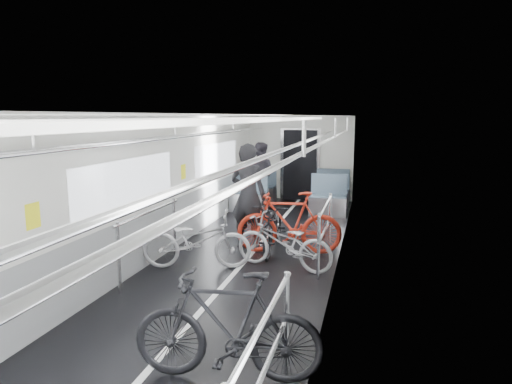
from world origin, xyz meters
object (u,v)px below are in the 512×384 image
(bike_right_near, at_px, (228,326))
(bike_aisle, at_px, (274,226))
(bike_right_mid, at_px, (283,243))
(bike_right_far, at_px, (289,223))
(person_seated, at_px, (260,175))
(bike_left_far, at_px, (197,240))
(person_standing, at_px, (248,196))

(bike_right_near, xyz_separation_m, bike_aisle, (-0.44, 4.07, -0.07))
(bike_right_mid, bearing_deg, bike_right_far, -162.59)
(bike_right_far, relative_size, person_seated, 1.07)
(bike_right_near, height_order, person_seated, person_seated)
(bike_left_far, relative_size, bike_right_mid, 1.05)
(bike_aisle, relative_size, person_standing, 0.89)
(bike_left_far, xyz_separation_m, person_standing, (0.49, 1.30, 0.51))
(bike_right_mid, distance_m, person_seated, 5.07)
(bike_left_far, xyz_separation_m, bike_aisle, (0.99, 1.20, -0.00))
(bike_aisle, distance_m, person_standing, 0.72)
(bike_right_mid, bearing_deg, bike_left_far, -64.51)
(person_standing, bearing_deg, bike_right_mid, 142.34)
(person_standing, distance_m, person_seated, 3.86)
(bike_right_near, height_order, bike_right_mid, bike_right_near)
(bike_right_mid, bearing_deg, person_seated, -148.65)
(bike_right_far, height_order, bike_aisle, bike_right_far)
(bike_right_mid, bearing_deg, bike_right_near, 15.02)
(bike_right_near, distance_m, bike_right_far, 4.00)
(bike_right_near, bearing_deg, bike_right_far, 175.23)
(bike_right_far, relative_size, bike_aisle, 1.08)
(bike_left_far, distance_m, bike_right_near, 3.21)
(bike_right_far, bearing_deg, bike_aisle, -112.75)
(person_seated, bearing_deg, bike_left_far, 97.90)
(bike_right_near, distance_m, bike_right_mid, 3.16)
(bike_aisle, bearing_deg, bike_right_far, -17.05)
(bike_right_near, bearing_deg, person_seated, -175.22)
(bike_aisle, bearing_deg, person_standing, 166.09)
(bike_right_far, height_order, person_standing, person_standing)
(bike_right_mid, xyz_separation_m, bike_right_far, (-0.06, 0.84, 0.12))
(bike_left_far, bearing_deg, bike_aisle, -54.12)
(bike_left_far, xyz_separation_m, bike_right_far, (1.28, 1.13, 0.10))
(bike_left_far, bearing_deg, bike_right_far, -63.25)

